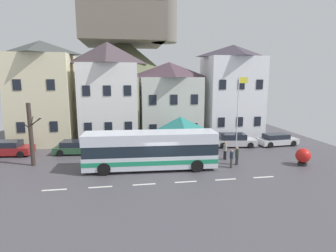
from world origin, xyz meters
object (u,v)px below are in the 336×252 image
at_px(transit_bus, 151,151).
at_px(parked_car_01, 78,147).
at_px(parked_car_03, 234,140).
at_px(flagpole, 238,109).
at_px(harbour_buoy, 303,156).
at_px(townhouse_02, 169,101).
at_px(parked_car_04, 9,148).
at_px(hilltop_castle, 124,74).
at_px(parked_car_02, 277,140).
at_px(public_bench, 188,143).
at_px(pedestrian_01, 225,149).
at_px(townhouse_00, 44,93).
at_px(pedestrian_00, 191,149).
at_px(townhouse_01, 109,93).
at_px(pedestrian_03, 231,158).
at_px(pedestrian_02, 237,155).
at_px(bus_shelter, 180,123).
at_px(parked_car_00, 180,143).
at_px(bare_tree_00, 31,134).
at_px(townhouse_03, 232,92).

relative_size(transit_bus, parked_car_01, 2.31).
bearing_deg(parked_car_03, flagpole, -99.30).
relative_size(parked_car_03, harbour_buoy, 3.12).
distance_m(townhouse_02, parked_car_04, 17.77).
relative_size(hilltop_castle, parked_car_04, 8.24).
relative_size(parked_car_02, public_bench, 2.60).
distance_m(transit_bus, parked_car_04, 14.48).
distance_m(pedestrian_01, flagpole, 4.48).
relative_size(townhouse_00, pedestrian_00, 6.96).
xyz_separation_m(townhouse_01, pedestrian_00, (7.73, -8.43, -4.77)).
distance_m(parked_car_02, parked_car_04, 27.68).
xyz_separation_m(pedestrian_01, pedestrian_03, (-0.32, -2.32, -0.13)).
relative_size(townhouse_00, pedestrian_02, 7.22).
bearing_deg(townhouse_00, parked_car_02, -12.53).
bearing_deg(townhouse_02, bus_shelter, -90.28).
height_order(parked_car_00, pedestrian_02, pedestrian_02).
distance_m(bus_shelter, bare_tree_00, 13.30).
height_order(townhouse_01, pedestrian_00, townhouse_01).
height_order(townhouse_02, pedestrian_01, townhouse_02).
bearing_deg(pedestrian_01, parked_car_01, 162.95).
distance_m(townhouse_00, transit_bus, 16.34).
height_order(townhouse_01, harbour_buoy, townhouse_01).
xyz_separation_m(hilltop_castle, parked_car_04, (-11.28, -25.51, -7.40)).
bearing_deg(pedestrian_03, parked_car_00, 113.97).
distance_m(parked_car_00, public_bench, 1.21).
bearing_deg(pedestrian_03, parked_car_04, 160.87).
xyz_separation_m(harbour_buoy, bare_tree_00, (-22.71, 3.58, 1.90)).
xyz_separation_m(parked_car_03, pedestrian_02, (-2.29, -6.20, 0.22)).
bearing_deg(parked_car_02, townhouse_01, 159.82).
height_order(pedestrian_00, pedestrian_01, pedestrian_01).
xyz_separation_m(hilltop_castle, parked_car_00, (5.47, -25.61, -7.45)).
relative_size(parked_car_02, pedestrian_03, 2.87).
bearing_deg(flagpole, parked_car_01, 172.58).
relative_size(townhouse_01, parked_car_00, 2.50).
height_order(parked_car_00, flagpole, flagpole).
relative_size(hilltop_castle, bare_tree_00, 6.69).
relative_size(townhouse_03, pedestrian_00, 6.90).
height_order(townhouse_01, pedestrian_02, townhouse_01).
bearing_deg(pedestrian_03, pedestrian_01, 82.08).
xyz_separation_m(townhouse_02, pedestrian_03, (3.24, -12.12, -3.79)).
bearing_deg(parked_car_03, transit_bus, -141.56).
xyz_separation_m(townhouse_00, parked_car_02, (25.53, -5.67, -5.08)).
bearing_deg(townhouse_01, parked_car_00, -33.36).
distance_m(townhouse_01, townhouse_02, 7.26).
distance_m(hilltop_castle, parked_car_02, 31.52).
bearing_deg(parked_car_00, public_bench, 34.36).
height_order(parked_car_01, public_bench, parked_car_01).
relative_size(parked_car_03, pedestrian_00, 2.84).
bearing_deg(townhouse_03, townhouse_02, 176.51).
distance_m(townhouse_02, townhouse_03, 7.85).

